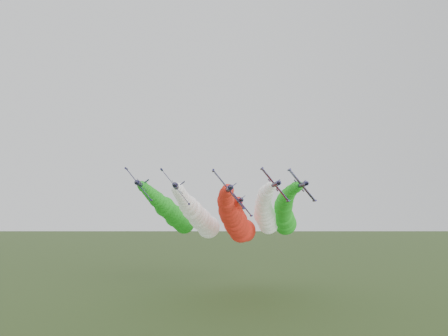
{
  "coord_description": "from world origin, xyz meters",
  "views": [
    {
      "loc": [
        -7.45,
        -101.87,
        27.98
      ],
      "look_at": [
        -1.41,
        5.36,
        40.52
      ],
      "focal_mm": 35.0,
      "sensor_mm": 36.0,
      "label": 1
    }
  ],
  "objects_px": {
    "jet_inner_right": "(266,214)",
    "jet_outer_right": "(285,214)",
    "jet_outer_left": "(173,214)",
    "jet_inner_left": "(199,217)",
    "jet_lead": "(235,220)",
    "jet_trail": "(241,224)"
  },
  "relations": [
    {
      "from": "jet_inner_left",
      "to": "jet_inner_right",
      "type": "distance_m",
      "value": 24.24
    },
    {
      "from": "jet_inner_right",
      "to": "jet_trail",
      "type": "relative_size",
      "value": 1.0
    },
    {
      "from": "jet_lead",
      "to": "jet_inner_right",
      "type": "relative_size",
      "value": 1.01
    },
    {
      "from": "jet_inner_right",
      "to": "jet_outer_right",
      "type": "relative_size",
      "value": 0.99
    },
    {
      "from": "jet_outer_left",
      "to": "jet_outer_right",
      "type": "relative_size",
      "value": 0.99
    },
    {
      "from": "jet_outer_right",
      "to": "jet_trail",
      "type": "relative_size",
      "value": 1.01
    },
    {
      "from": "jet_outer_left",
      "to": "jet_trail",
      "type": "distance_m",
      "value": 26.8
    },
    {
      "from": "jet_trail",
      "to": "jet_outer_right",
      "type": "bearing_deg",
      "value": -20.12
    },
    {
      "from": "jet_inner_left",
      "to": "jet_outer_right",
      "type": "bearing_deg",
      "value": 16.5
    },
    {
      "from": "jet_lead",
      "to": "jet_inner_left",
      "type": "xyz_separation_m",
      "value": [
        -11.53,
        10.08,
        1.07
      ]
    },
    {
      "from": "jet_outer_left",
      "to": "jet_trail",
      "type": "height_order",
      "value": "jet_outer_left"
    },
    {
      "from": "jet_lead",
      "to": "jet_outer_left",
      "type": "height_order",
      "value": "jet_outer_left"
    },
    {
      "from": "jet_outer_left",
      "to": "jet_trail",
      "type": "xyz_separation_m",
      "value": [
        25.9,
        5.67,
        -3.86
      ]
    },
    {
      "from": "jet_inner_left",
      "to": "jet_trail",
      "type": "relative_size",
      "value": 1.01
    },
    {
      "from": "jet_outer_right",
      "to": "jet_trail",
      "type": "height_order",
      "value": "jet_outer_right"
    },
    {
      "from": "jet_outer_right",
      "to": "jet_inner_left",
      "type": "bearing_deg",
      "value": -163.5
    },
    {
      "from": "jet_outer_left",
      "to": "jet_outer_right",
      "type": "height_order",
      "value": "jet_outer_left"
    },
    {
      "from": "jet_lead",
      "to": "jet_outer_left",
      "type": "bearing_deg",
      "value": 137.37
    },
    {
      "from": "jet_lead",
      "to": "jet_trail",
      "type": "xyz_separation_m",
      "value": [
        4.66,
        25.23,
        -1.49
      ]
    },
    {
      "from": "jet_inner_right",
      "to": "jet_inner_left",
      "type": "bearing_deg",
      "value": -170.41
    },
    {
      "from": "jet_lead",
      "to": "jet_outer_right",
      "type": "bearing_deg",
      "value": 43.88
    },
    {
      "from": "jet_inner_left",
      "to": "jet_inner_right",
      "type": "bearing_deg",
      "value": 9.59
    }
  ]
}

